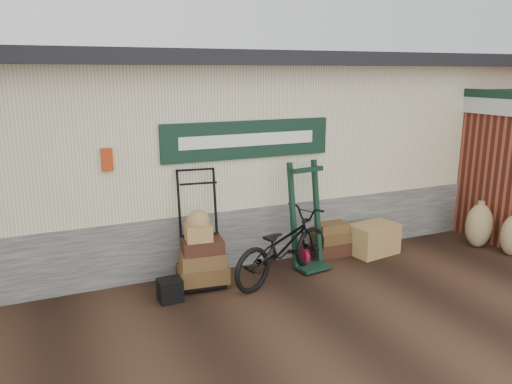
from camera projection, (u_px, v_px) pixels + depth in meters
ground at (296, 286)px, 6.97m from camera, size 80.00×80.00×0.00m
station_building at (225, 145)px, 9.01m from camera, size 14.40×4.10×3.20m
brick_outbuilding at (482, 157)px, 9.58m from camera, size 1.71×4.51×2.62m
porter_trolley at (200, 226)px, 6.93m from camera, size 0.89×0.71×1.64m
green_barrow at (307, 216)px, 7.47m from camera, size 0.64×0.57×1.61m
suitcase_stack at (330, 239)px, 8.09m from camera, size 0.64×0.42×0.55m
wicker_hamper at (374, 239)px, 8.16m from camera, size 0.83×0.61×0.50m
black_trunk at (170, 290)px, 6.48m from camera, size 0.31×0.27×0.30m
bicycle at (283, 243)px, 7.07m from camera, size 1.32×2.01×1.10m
burlap_sack_left at (479, 226)px, 8.43m from camera, size 0.50×0.43×0.75m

